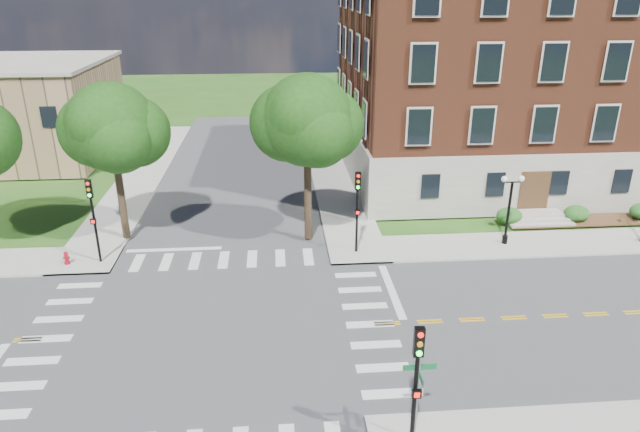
{
  "coord_description": "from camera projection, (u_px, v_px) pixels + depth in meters",
  "views": [
    {
      "loc": [
        3.11,
        -22.06,
        14.49
      ],
      "look_at": [
        5.34,
        5.53,
        3.2
      ],
      "focal_mm": 32.0,
      "sensor_mm": 36.0,
      "label": 1
    }
  ],
  "objects": [
    {
      "name": "stop_bar_east",
      "position": [
        392.0,
        291.0,
        29.02
      ],
      "size": [
        0.4,
        5.5,
        0.0
      ],
      "primitive_type": "cube",
      "color": "silver",
      "rests_on": "ground"
    },
    {
      "name": "main_building",
      "position": [
        541.0,
        69.0,
        44.54
      ],
      "size": [
        30.6,
        22.4,
        16.5
      ],
      "color": "gray",
      "rests_on": "ground"
    },
    {
      "name": "crosswalk_east",
      "position": [
        370.0,
        325.0,
        26.14
      ],
      "size": [
        2.2,
        10.2,
        0.02
      ],
      "primitive_type": null,
      "color": "silver",
      "rests_on": "ground"
    },
    {
      "name": "fire_hydrant",
      "position": [
        67.0,
        258.0,
        31.42
      ],
      "size": [
        0.35,
        0.35,
        0.75
      ],
      "color": "maroon",
      "rests_on": "ground"
    },
    {
      "name": "street_sign_pole",
      "position": [
        418.0,
        388.0,
        18.54
      ],
      "size": [
        1.1,
        1.1,
        3.1
      ],
      "color": "gray",
      "rests_on": "ground"
    },
    {
      "name": "tree_d",
      "position": [
        307.0,
        121.0,
        32.06
      ],
      "size": [
        5.27,
        5.27,
        9.9
      ],
      "color": "#2F2217",
      "rests_on": "ground"
    },
    {
      "name": "ground",
      "position": [
        212.0,
        332.0,
        25.6
      ],
      "size": [
        160.0,
        160.0,
        0.0
      ],
      "primitive_type": "plane",
      "color": "#235116",
      "rests_on": "ground"
    },
    {
      "name": "traffic_signal_nw",
      "position": [
        93.0,
        210.0,
        30.66
      ],
      "size": [
        0.34,
        0.39,
        4.8
      ],
      "color": "black",
      "rests_on": "ground"
    },
    {
      "name": "shrub_row",
      "position": [
        640.0,
        221.0,
        37.58
      ],
      "size": [
        18.0,
        2.0,
        1.3
      ],
      "primitive_type": null,
      "color": "#1E501A",
      "rests_on": "ground"
    },
    {
      "name": "traffic_signal_ne",
      "position": [
        357.0,
        202.0,
        31.87
      ],
      "size": [
        0.32,
        0.35,
        4.8
      ],
      "color": "black",
      "rests_on": "ground"
    },
    {
      "name": "road_ew",
      "position": [
        212.0,
        332.0,
        25.6
      ],
      "size": [
        90.0,
        12.0,
        0.01
      ],
      "primitive_type": "cube",
      "color": "#3D3D3F",
      "rests_on": "ground"
    },
    {
      "name": "road_ns",
      "position": [
        212.0,
        332.0,
        25.6
      ],
      "size": [
        12.0,
        90.0,
        0.01
      ],
      "primitive_type": "cube",
      "color": "#3D3D3F",
      "rests_on": "ground"
    },
    {
      "name": "tree_c",
      "position": [
        112.0,
        128.0,
        32.31
      ],
      "size": [
        5.13,
        5.13,
        9.41
      ],
      "color": "#2F2217",
      "rests_on": "ground"
    },
    {
      "name": "sidewalk_nw",
      "position": [
        4.0,
        214.0,
        38.62
      ],
      "size": [
        34.0,
        34.0,
        0.12
      ],
      "color": "#9E9B93",
      "rests_on": "ground"
    },
    {
      "name": "sidewalk_ne",
      "position": [
        448.0,
        201.0,
        40.91
      ],
      "size": [
        34.0,
        34.0,
        0.12
      ],
      "color": "#9E9B93",
      "rests_on": "ground"
    },
    {
      "name": "twin_lamp_west",
      "position": [
        509.0,
        206.0,
        33.17
      ],
      "size": [
        1.36,
        0.36,
        4.23
      ],
      "color": "black",
      "rests_on": "ground"
    },
    {
      "name": "traffic_signal_se",
      "position": [
        416.0,
        376.0,
        17.73
      ],
      "size": [
        0.33,
        0.37,
        4.8
      ],
      "color": "black",
      "rests_on": "ground"
    }
  ]
}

